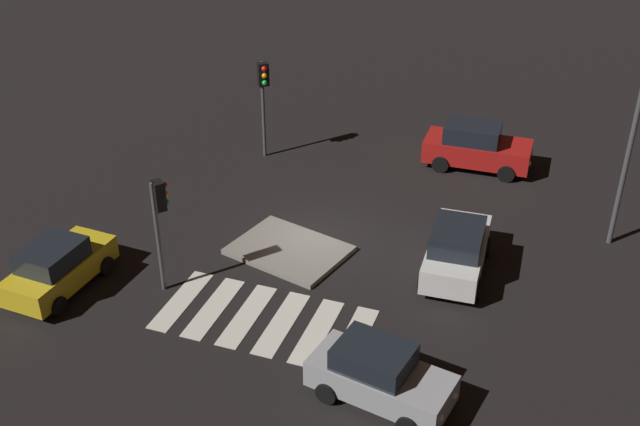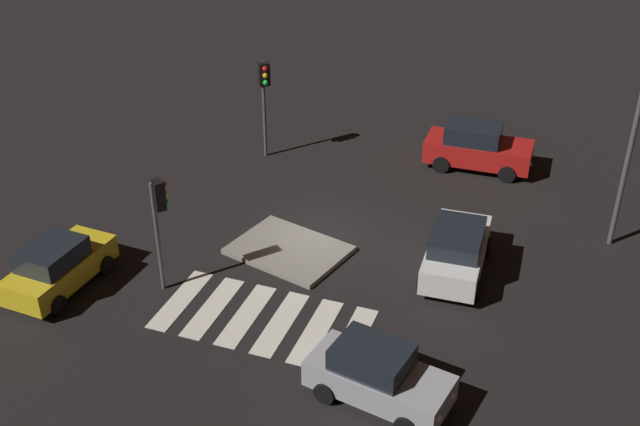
# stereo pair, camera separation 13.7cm
# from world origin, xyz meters

# --- Properties ---
(ground_plane) EXTENTS (80.00, 80.00, 0.00)m
(ground_plane) POSITION_xyz_m (0.00, 0.00, 0.00)
(ground_plane) COLOR black
(traffic_island) EXTENTS (4.38, 3.70, 0.18)m
(traffic_island) POSITION_xyz_m (-0.67, -1.32, 0.09)
(traffic_island) COLOR gray
(traffic_island) RESTS_ON ground
(car_white) EXTENTS (2.14, 4.29, 1.83)m
(car_white) POSITION_xyz_m (5.00, -0.54, 0.90)
(car_white) COLOR silver
(car_white) RESTS_ON ground
(car_silver) EXTENTS (4.07, 2.35, 1.69)m
(car_silver) POSITION_xyz_m (4.23, -7.17, 0.83)
(car_silver) COLOR #9EA0A5
(car_silver) RESTS_ON ground
(car_yellow) EXTENTS (2.04, 4.01, 1.71)m
(car_yellow) POSITION_xyz_m (-6.84, -5.77, 0.84)
(car_yellow) COLOR gold
(car_yellow) RESTS_ON ground
(car_red) EXTENTS (4.45, 2.16, 1.92)m
(car_red) POSITION_xyz_m (4.24, 7.45, 0.94)
(car_red) COLOR red
(car_red) RESTS_ON ground
(traffic_light_west) EXTENTS (0.54, 0.53, 4.24)m
(traffic_light_west) POSITION_xyz_m (-4.40, 5.34, 3.22)
(traffic_light_west) COLOR #47474C
(traffic_light_west) RESTS_ON ground
(traffic_light_south) EXTENTS (0.54, 0.53, 3.90)m
(traffic_light_south) POSITION_xyz_m (-3.61, -4.57, 2.96)
(traffic_light_south) COLOR #47474C
(traffic_light_south) RESTS_ON ground
(crosswalk_near) EXTENTS (6.45, 3.20, 0.02)m
(crosswalk_near) POSITION_xyz_m (-0.00, -5.08, 0.01)
(crosswalk_near) COLOR silver
(crosswalk_near) RESTS_ON ground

